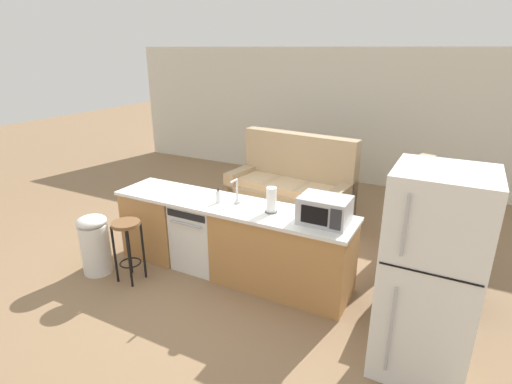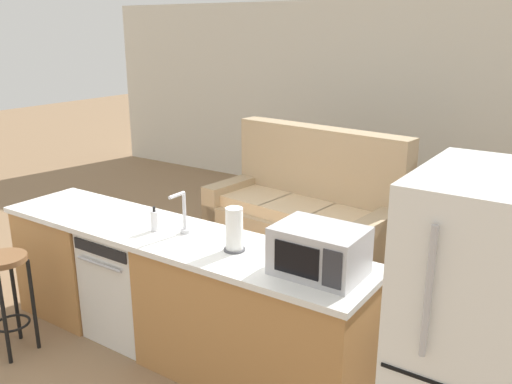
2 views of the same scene
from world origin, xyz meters
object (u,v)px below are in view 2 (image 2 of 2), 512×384
(paper_towel_roll, at_px, (235,230))
(soap_bottle, at_px, (155,221))
(bar_stool, at_px, (6,283))
(microwave, at_px, (319,251))
(dishwasher, at_px, (135,282))
(couch, at_px, (307,213))

(paper_towel_roll, relative_size, soap_bottle, 1.60)
(paper_towel_roll, bearing_deg, bar_stool, -155.22)
(microwave, height_order, soap_bottle, microwave)
(soap_bottle, bearing_deg, microwave, 1.34)
(dishwasher, height_order, microwave, microwave)
(dishwasher, distance_m, couch, 2.19)
(bar_stool, bearing_deg, microwave, 18.09)
(soap_bottle, bearing_deg, paper_towel_roll, 2.96)
(dishwasher, xyz_separation_m, couch, (0.28, 2.17, -0.03))
(bar_stool, xyz_separation_m, couch, (0.83, 2.85, -0.14))
(dishwasher, bearing_deg, microwave, -0.05)
(paper_towel_roll, height_order, soap_bottle, paper_towel_roll)
(dishwasher, distance_m, soap_bottle, 0.62)
(microwave, distance_m, bar_stool, 2.25)
(dishwasher, bearing_deg, bar_stool, -128.75)
(paper_towel_roll, relative_size, couch, 0.14)
(soap_bottle, xyz_separation_m, couch, (0.01, 2.20, -0.58))
(dishwasher, bearing_deg, paper_towel_roll, 0.21)
(bar_stool, bearing_deg, soap_bottle, 38.27)
(paper_towel_roll, bearing_deg, dishwasher, -179.79)
(soap_bottle, bearing_deg, couch, 89.85)
(soap_bottle, bearing_deg, bar_stool, -141.73)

